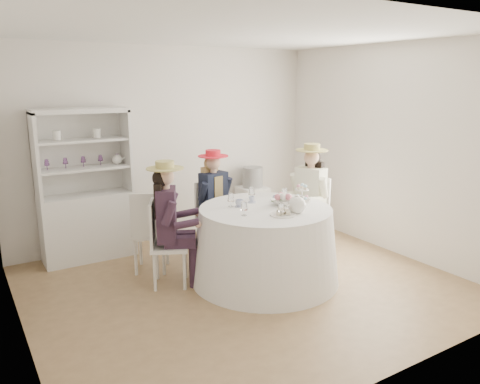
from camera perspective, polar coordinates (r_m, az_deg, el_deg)
ground at (r=5.34m, az=0.58°, el=-11.24°), size 4.50×4.50×0.00m
ceiling at (r=4.88m, az=0.65°, el=18.96°), size 4.50×4.50×0.00m
wall_back at (r=6.69m, az=-8.66°, el=5.71°), size 4.50×0.00×4.50m
wall_front at (r=3.46m, az=18.69°, el=-2.01°), size 4.50×0.00×4.50m
wall_left at (r=4.21m, az=-26.24°, el=-0.04°), size 0.00×4.50×4.50m
wall_right at (r=6.41m, az=17.90°, el=4.89°), size 0.00×4.50×4.50m
tea_table at (r=5.34m, az=3.06°, el=-6.35°), size 1.68×1.68×0.85m
hutch at (r=6.21m, az=-18.18°, el=-1.72°), size 1.29×0.83×1.91m
side_table at (r=7.26m, az=1.52°, el=-1.85°), size 0.42×0.42×0.64m
hatbox at (r=7.15m, az=1.54°, el=1.82°), size 0.38×0.38×0.31m
guest_left at (r=5.14m, az=-8.66°, el=-2.98°), size 0.59×0.54×1.40m
guest_mid at (r=6.08m, az=-3.11°, el=-0.43°), size 0.51×0.55×1.37m
guest_right at (r=6.12m, az=8.45°, el=-0.06°), size 0.59×0.55×1.45m
spare_chair at (r=5.59m, az=-10.95°, el=-4.50°), size 0.56×0.56×0.99m
teacup_a at (r=5.23m, az=-0.08°, el=-1.43°), size 0.12×0.12×0.07m
teacup_b at (r=5.42m, az=1.43°, el=-0.95°), size 0.09×0.09×0.06m
teacup_c at (r=5.47m, az=4.41°, el=-0.86°), size 0.09×0.09×0.06m
flower_bowl at (r=5.33m, az=5.08°, el=-1.30°), size 0.26×0.26×0.06m
flower_arrangement at (r=5.28m, az=5.36°, el=-0.71°), size 0.20×0.20×0.07m
table_teapot at (r=5.03m, az=6.95°, el=-1.57°), size 0.27×0.19×0.20m
sandwich_plate at (r=4.94m, az=5.26°, el=-2.65°), size 0.28×0.28×0.06m
cupcake_stand at (r=5.50m, az=7.54°, el=-0.41°), size 0.22×0.22×0.20m
stemware_set at (r=5.19m, az=3.13°, el=-1.13°), size 0.81×0.85×0.15m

